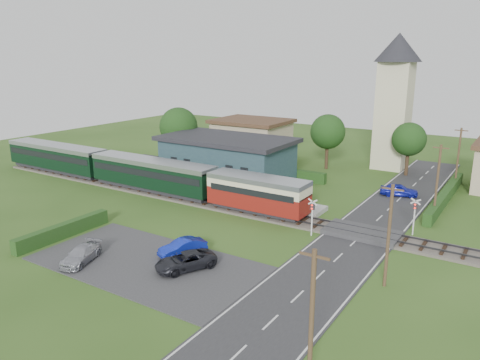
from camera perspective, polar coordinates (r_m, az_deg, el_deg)
The scene contains 31 objects.
ground at distance 43.54m, azimuth 1.18°, elevation -4.94°, with size 120.00×120.00×0.00m, color #2D4C19.
railway_track at distance 45.12m, azimuth 2.51°, elevation -4.08°, with size 76.00×3.20×0.49m.
road at distance 39.60m, azimuth 13.71°, elevation -7.44°, with size 6.00×70.00×0.05m, color #28282B.
car_park at distance 35.59m, azimuth -11.27°, elevation -9.90°, with size 17.00×9.00×0.08m, color #333335.
crossing_deck at distance 41.30m, azimuth 14.66°, elevation -6.25°, with size 6.20×3.40×0.45m, color #333335.
platform at distance 52.97m, azimuth -5.11°, elevation -1.09°, with size 30.00×3.00×0.45m, color gray.
equipment_hut at distance 57.70m, azimuth -11.45°, elevation 1.57°, with size 2.30×2.30×2.55m.
station_building at distance 56.91m, azimuth -1.60°, elevation 2.66°, with size 16.00×9.00×5.30m.
train at distance 54.77m, azimuth -13.10°, elevation 1.23°, with size 43.20×2.90×3.40m.
church_tower at distance 65.17m, azimuth 18.37°, elevation 10.19°, with size 6.00×6.00×17.60m.
house_west at distance 71.11m, azimuth 1.43°, elevation 5.24°, with size 10.80×8.80×5.50m.
hedge_carpark at distance 42.12m, azimuth -20.75°, elevation -5.79°, with size 0.80×9.00×1.20m, color #193814.
hedge_roadside at distance 53.36m, azimuth 23.75°, elevation -1.80°, with size 0.80×18.00×1.20m, color #193814.
hedge_station at distance 61.04m, azimuth 0.79°, elevation 1.55°, with size 22.00×0.80×1.30m, color #193814.
tree_a at distance 64.75m, azimuth -7.49°, elevation 6.47°, with size 5.20×5.20×8.00m.
tree_b at distance 63.22m, azimuth 10.65°, elevation 5.80°, with size 4.60×4.60×7.34m.
tree_c at distance 62.23m, azimuth 19.91°, elevation 4.67°, with size 4.20×4.20×6.78m.
utility_pole_a at distance 21.52m, azimuth 8.71°, elevation -16.62°, with size 1.40×0.22×7.00m.
utility_pole_b at distance 31.83m, azimuth 17.67°, elevation -6.39°, with size 1.40×0.22×7.00m.
utility_pole_c at distance 46.85m, azimuth 22.92°, elevation -0.07°, with size 1.40×0.22×7.00m.
utility_pole_d at distance 58.45m, azimuth 25.05°, elevation 2.51°, with size 1.40×0.22×7.00m.
crossing_signal_near at distance 39.70m, azimuth 8.80°, elevation -3.85°, with size 0.84×0.28×3.28m.
crossing_signal_far at distance 42.04m, azimuth 20.53°, elevation -3.59°, with size 0.84×0.28×3.28m.
streetlamp_west at distance 70.95m, azimuth -5.55°, elevation 5.35°, with size 0.30×0.30×5.15m.
streetlamp_east at distance 63.26m, azimuth 27.25°, elevation 2.56°, with size 0.30×0.30×5.15m.
car_on_road at distance 53.42m, azimuth 18.82°, elevation -1.16°, with size 1.59×3.94×1.34m, color #141BA4.
car_park_blue at distance 36.18m, azimuth -7.01°, elevation -8.15°, with size 1.30×3.72×1.23m, color #1022A5.
car_park_silver at distance 36.71m, azimuth -18.81°, elevation -8.60°, with size 1.61×3.96×1.15m, color #9A9BA5.
car_park_dark at distance 33.93m, azimuth -6.66°, elevation -9.78°, with size 2.02×4.39×1.22m, color black.
pedestrian_near at distance 49.30m, azimuth -0.40°, elevation -1.08°, with size 0.54×0.36×1.49m, color gray.
pedestrian_far at distance 56.43m, azimuth -10.78°, elevation 0.99°, with size 0.96×0.75×1.98m, color gray.
Camera 1 is at (21.34, -34.92, 14.85)m, focal length 35.00 mm.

